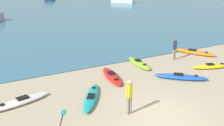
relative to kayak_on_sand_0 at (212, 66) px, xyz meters
name	(u,v)px	position (x,y,z in m)	size (l,w,h in m)	color
ground_plane	(161,116)	(-6.98, -3.47, -0.14)	(400.00, 400.00, 0.00)	tan
bay_water	(18,6)	(-6.98, 38.89, -0.11)	(160.00, 70.00, 0.06)	teal
kayak_on_sand_0	(212,66)	(0.00, 0.00, 0.00)	(2.85, 1.45, 0.33)	yellow
kayak_on_sand_1	(20,101)	(-12.63, 0.82, 0.00)	(3.29, 1.51, 0.32)	white
kayak_on_sand_3	(112,76)	(-6.93, 1.63, 0.00)	(1.25, 3.15, 0.32)	red
kayak_on_sand_4	(181,77)	(-3.19, -0.50, 0.01)	(2.92, 2.56, 0.35)	blue
kayak_on_sand_5	(91,97)	(-9.20, -0.41, -0.01)	(2.26, 3.10, 0.30)	teal
kayak_on_sand_6	(139,63)	(-4.16, 2.80, 0.02)	(0.84, 2.83, 0.37)	#8CCC2D
kayak_on_sand_7	(194,52)	(1.25, 2.95, 0.01)	(2.33, 3.34, 0.35)	orange
person_near_foreground	(129,95)	(-8.20, -2.57, 0.86)	(0.36, 0.26, 1.76)	gray
person_near_waterline	(175,48)	(-1.12, 2.62, 0.80)	(0.34, 0.23, 1.66)	gray
moored_boat_0	(123,0)	(12.57, 34.59, 0.38)	(3.86, 4.33, 0.93)	white
loose_paddle	(60,126)	(-11.43, -2.09, -0.13)	(1.33, 2.60, 0.03)	black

